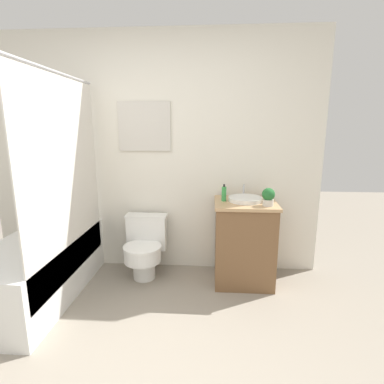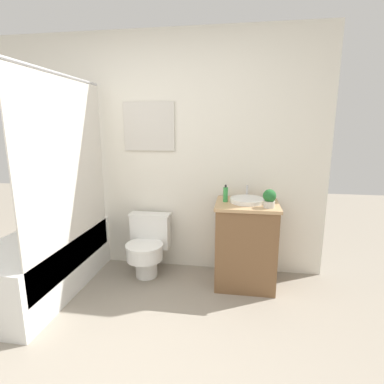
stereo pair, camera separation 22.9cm
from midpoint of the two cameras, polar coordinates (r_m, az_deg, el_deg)
name	(u,v)px [view 1 (the left image)]	position (r m, az deg, el deg)	size (l,w,h in m)	color
wall_back	(151,155)	(3.25, -9.78, 7.01)	(3.56, 0.07, 2.50)	silver
shower_area	(39,266)	(3.19, -29.10, -12.19)	(0.70, 1.44, 1.98)	white
toilet	(145,247)	(3.23, -11.05, -10.22)	(0.44, 0.50, 0.63)	white
vanity	(244,242)	(3.06, 7.72, -9.41)	(0.60, 0.54, 0.83)	brown
sink	(245,199)	(2.95, 7.94, -1.36)	(0.33, 0.36, 0.13)	white
soap_bottle	(224,194)	(2.92, 3.88, -0.34)	(0.05, 0.05, 0.17)	green
potted_plant	(268,197)	(2.79, 12.08, -0.87)	(0.12, 0.12, 0.17)	beige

